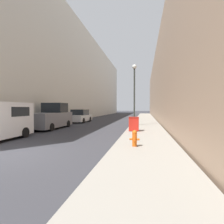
{
  "coord_description": "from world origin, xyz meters",
  "views": [
    {
      "loc": [
        5.37,
        -5.85,
        1.86
      ],
      "look_at": [
        1.29,
        15.77,
        1.32
      ],
      "focal_mm": 28.0,
      "sensor_mm": 36.0,
      "label": 1
    }
  ],
  "objects_px": {
    "trash_bin": "(134,124)",
    "lamppost": "(134,89)",
    "fire_hydrant": "(135,138)",
    "pickup_truck": "(51,118)",
    "parked_sedan_near": "(80,116)"
  },
  "relations": [
    {
      "from": "fire_hydrant",
      "to": "parked_sedan_near",
      "type": "height_order",
      "value": "parked_sedan_near"
    },
    {
      "from": "lamppost",
      "to": "pickup_truck",
      "type": "xyz_separation_m",
      "value": [
        -7.28,
        -2.88,
        -2.76
      ]
    },
    {
      "from": "trash_bin",
      "to": "parked_sedan_near",
      "type": "relative_size",
      "value": 0.24
    },
    {
      "from": "fire_hydrant",
      "to": "pickup_truck",
      "type": "xyz_separation_m",
      "value": [
        -7.85,
        6.56,
        0.45
      ]
    },
    {
      "from": "lamppost",
      "to": "parked_sedan_near",
      "type": "height_order",
      "value": "lamppost"
    },
    {
      "from": "trash_bin",
      "to": "parked_sedan_near",
      "type": "distance_m",
      "value": 11.16
    },
    {
      "from": "trash_bin",
      "to": "lamppost",
      "type": "height_order",
      "value": "lamppost"
    },
    {
      "from": "fire_hydrant",
      "to": "lamppost",
      "type": "height_order",
      "value": "lamppost"
    },
    {
      "from": "fire_hydrant",
      "to": "pickup_truck",
      "type": "relative_size",
      "value": 0.15
    },
    {
      "from": "lamppost",
      "to": "pickup_truck",
      "type": "bearing_deg",
      "value": -158.44
    },
    {
      "from": "fire_hydrant",
      "to": "parked_sedan_near",
      "type": "distance_m",
      "value": 15.59
    },
    {
      "from": "trash_bin",
      "to": "pickup_truck",
      "type": "xyz_separation_m",
      "value": [
        -7.51,
        1.38,
        0.3
      ]
    },
    {
      "from": "fire_hydrant",
      "to": "lamppost",
      "type": "relative_size",
      "value": 0.12
    },
    {
      "from": "fire_hydrant",
      "to": "parked_sedan_near",
      "type": "relative_size",
      "value": 0.16
    },
    {
      "from": "lamppost",
      "to": "trash_bin",
      "type": "bearing_deg",
      "value": -86.95
    }
  ]
}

